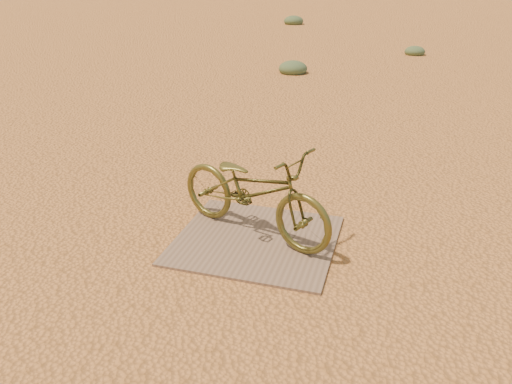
# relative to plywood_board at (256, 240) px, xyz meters

# --- Properties ---
(ground) EXTENTS (120.00, 120.00, 0.00)m
(ground) POSITION_rel_plywood_board_xyz_m (-0.50, -0.18, -0.01)
(ground) COLOR #BC7A42
(ground) RESTS_ON ground
(plywood_board) EXTENTS (1.33, 1.23, 0.02)m
(plywood_board) POSITION_rel_plywood_board_xyz_m (0.00, 0.00, 0.00)
(plywood_board) COLOR #755E4E
(plywood_board) RESTS_ON ground
(bicycle) EXTENTS (1.63, 1.05, 0.81)m
(bicycle) POSITION_rel_plywood_board_xyz_m (-0.05, 0.09, 0.41)
(bicycle) COLOR #504E20
(bicycle) RESTS_ON plywood_board
(kale_a) EXTENTS (0.62, 0.62, 0.34)m
(kale_a) POSITION_rel_plywood_board_xyz_m (-1.31, 7.21, -0.01)
(kale_a) COLOR #4A6141
(kale_a) RESTS_ON ground
(kale_b) EXTENTS (0.52, 0.52, 0.29)m
(kale_b) POSITION_rel_plywood_board_xyz_m (1.22, 10.50, -0.01)
(kale_b) COLOR #4A6141
(kale_b) RESTS_ON ground
(kale_c) EXTENTS (0.77, 0.77, 0.42)m
(kale_c) POSITION_rel_plywood_board_xyz_m (-3.45, 16.82, -0.01)
(kale_c) COLOR #4A6141
(kale_c) RESTS_ON ground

